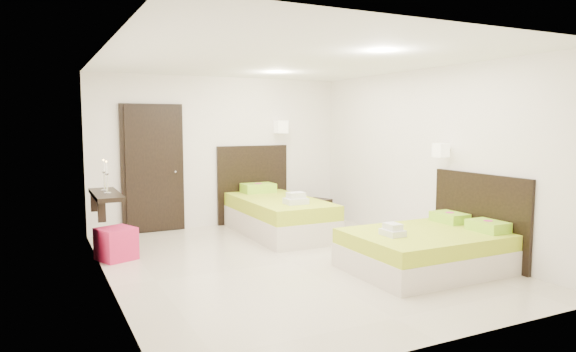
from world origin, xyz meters
name	(u,v)px	position (x,y,z in m)	size (l,w,h in m)	color
floor	(291,262)	(0.00, 0.00, 0.00)	(5.50, 5.50, 0.00)	beige
bed_single	(277,213)	(0.59, 1.71, 0.33)	(1.34, 2.24, 1.85)	beige
bed_double	(430,247)	(1.40, -1.04, 0.28)	(1.85, 1.58, 1.53)	beige
nightstand	(316,210)	(1.65, 2.26, 0.21)	(0.46, 0.41, 0.41)	black
ottoman	(116,244)	(-2.02, 1.16, 0.21)	(0.43, 0.43, 0.43)	#AE1742
door	(153,169)	(-1.20, 2.70, 1.05)	(1.02, 0.15, 2.14)	black
console_shelf	(105,195)	(-2.08, 1.60, 0.82)	(0.35, 1.20, 0.78)	black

